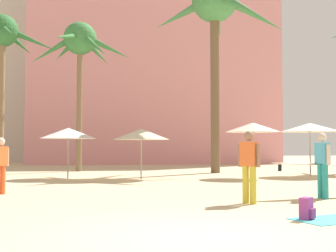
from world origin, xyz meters
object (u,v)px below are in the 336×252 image
Objects in this scene: cafe_umbrella_2 at (310,127)px; person_mid_right at (249,164)px; palm_tree_far_right at (1,44)px; cafe_umbrella_3 at (141,134)px; palm_tree_far_left at (215,10)px; palm_tree_left at (80,45)px; person_far_left at (320,163)px; person_near_left at (0,163)px; backpack at (307,209)px; cafe_umbrella_0 at (68,133)px; cafe_umbrella_1 at (253,127)px.

person_mid_right is at bearing -122.59° from cafe_umbrella_2.
cafe_umbrella_3 is (7.27, -5.73, -5.05)m from palm_tree_far_right.
palm_tree_far_left reaches higher than palm_tree_left.
palm_tree_left is at bearing 108.17° from person_far_left.
cafe_umbrella_3 is 1.47× the size of person_near_left.
backpack is 8.72m from person_near_left.
backpack is at bearing -59.78° from palm_tree_far_right.
palm_tree_left is at bearing -62.30° from person_near_left.
person_far_left reaches higher than backpack.
palm_tree_left reaches higher than cafe_umbrella_2.
person_far_left is 2.43m from person_mid_right.
cafe_umbrella_0 reaches higher than person_far_left.
palm_tree_far_left is 10.56m from cafe_umbrella_0.
palm_tree_far_left reaches higher than person_far_left.
person_mid_right reaches higher than backpack.
cafe_umbrella_2 is (3.71, -3.38, -6.47)m from palm_tree_far_left.
backpack is at bearing -96.83° from palm_tree_far_left.
cafe_umbrella_1 is 7.67m from person_far_left.
cafe_umbrella_3 is at bearing -64.64° from palm_tree_left.
backpack is at bearing -103.04° from cafe_umbrella_1.
cafe_umbrella_1 reaches higher than person_mid_right.
palm_tree_far_left is 14.03m from person_far_left.
cafe_umbrella_0 is 11.08m from cafe_umbrella_2.
palm_tree_far_right is 3.54× the size of cafe_umbrella_3.
backpack is (9.70, -16.65, -6.77)m from palm_tree_far_right.
person_near_left is at bearing -128.41° from cafe_umbrella_3.
palm_tree_far_left is 4.36× the size of cafe_umbrella_0.
cafe_umbrella_1 reaches higher than cafe_umbrella_3.
person_near_left is at bearing 157.59° from person_far_left.
person_far_left is at bearing -47.90° from cafe_umbrella_0.
backpack is 0.24× the size of person_mid_right.
palm_tree_left is 8.99m from cafe_umbrella_3.
person_mid_right is at bearing -76.23° from cafe_umbrella_3.
person_far_left is at bearing -158.89° from person_near_left.
cafe_umbrella_2 reaches higher than cafe_umbrella_3.
palm_tree_left is 20.40× the size of backpack.
cafe_umbrella_3 is at bearing 110.14° from person_far_left.
palm_tree_left is 7.89m from cafe_umbrella_0.
palm_tree_far_left reaches higher than person_mid_right.
palm_tree_far_left reaches higher than cafe_umbrella_3.
palm_tree_far_right is at bearing 141.79° from cafe_umbrella_3.
palm_tree_far_right is 20.43m from backpack.
person_mid_right is (-5.85, -9.15, -1.32)m from cafe_umbrella_2.
person_near_left is (-9.39, -5.52, -1.34)m from cafe_umbrella_1.
cafe_umbrella_3 reaches higher than person_far_left.
cafe_umbrella_1 is at bearing -39.59° from palm_tree_left.
palm_tree_far_left is at bearing -19.10° from palm_tree_left.
palm_tree_far_right is (-11.49, 1.70, -1.79)m from palm_tree_far_left.
palm_tree_far_right is 20.52× the size of backpack.
palm_tree_left is 5.19× the size of person_near_left.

